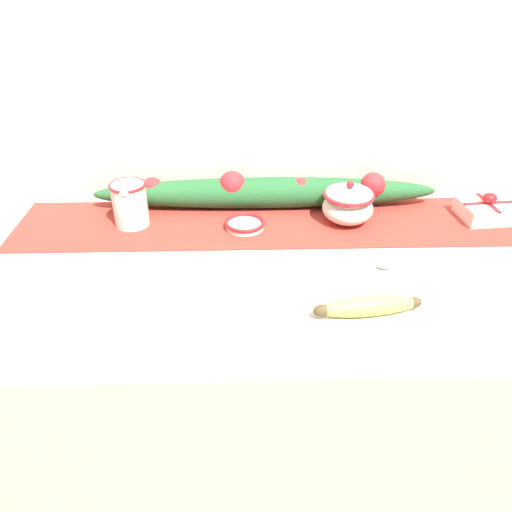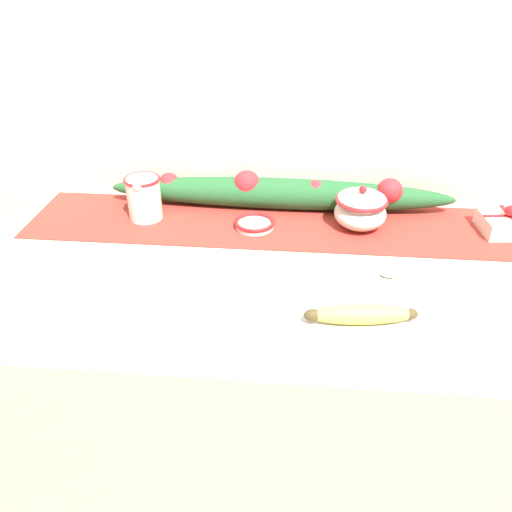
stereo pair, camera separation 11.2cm
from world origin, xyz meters
name	(u,v)px [view 2 (the right image)]	position (x,y,z in m)	size (l,w,h in m)	color
ground_plane	(268,491)	(0.00, 0.00, 0.00)	(12.00, 12.00, 0.00)	#7A6B5B
countertop	(270,398)	(0.00, 0.00, 0.44)	(1.46, 0.72, 0.88)	beige
back_wall	(284,88)	(0.00, 0.38, 1.20)	(2.26, 0.04, 2.40)	silver
table_runner	(278,224)	(0.00, 0.21, 0.88)	(1.34, 0.28, 0.00)	#B23328
cream_pitcher	(144,197)	(-0.36, 0.21, 0.95)	(0.10, 0.12, 0.12)	white
sugar_bowl	(361,209)	(0.22, 0.21, 0.94)	(0.14, 0.14, 0.12)	white
small_dish	(255,224)	(-0.06, 0.19, 0.89)	(0.11, 0.11, 0.02)	white
banana	(361,315)	(0.19, -0.18, 0.90)	(0.23, 0.06, 0.04)	#CCD156
spoon	(383,274)	(0.25, -0.01, 0.89)	(0.18, 0.03, 0.01)	#A89E89
gift_box	(508,223)	(0.60, 0.22, 0.91)	(0.15, 0.13, 0.07)	silver
poinsettia_garland	(281,193)	(0.00, 0.31, 0.93)	(0.97, 0.10, 0.11)	#235B2D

